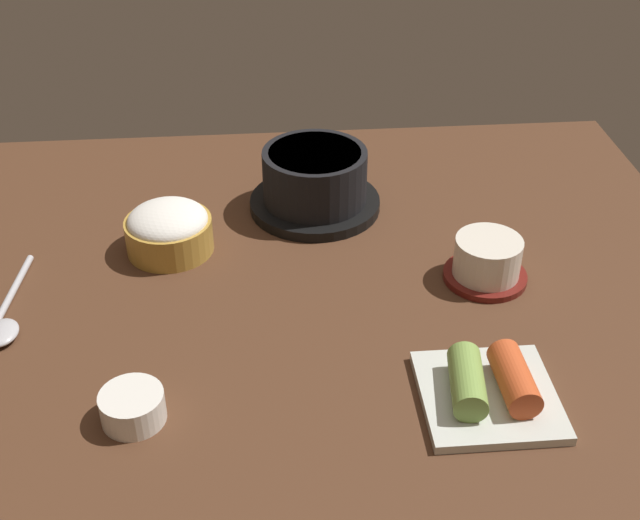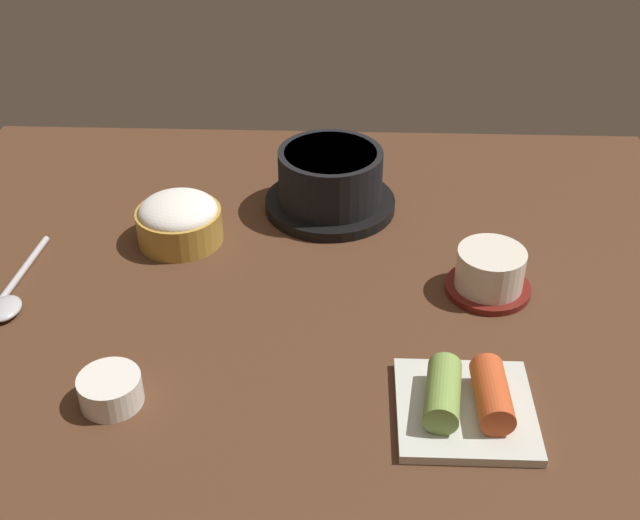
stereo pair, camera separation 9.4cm
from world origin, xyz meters
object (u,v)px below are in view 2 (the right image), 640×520
(stone_pot, at_px, (330,181))
(rice_bowl, at_px, (179,219))
(tea_cup_with_saucer, at_px, (490,272))
(spoon, at_px, (10,297))
(side_bowl_near, at_px, (110,389))
(kimchi_plate, at_px, (466,402))

(stone_pot, bearing_deg, rice_bowl, -155.52)
(tea_cup_with_saucer, relative_size, spoon, 0.58)
(side_bowl_near, bearing_deg, stone_pot, 61.63)
(stone_pot, height_order, tea_cup_with_saucer, stone_pot)
(tea_cup_with_saucer, distance_m, kimchi_plate, 0.20)
(rice_bowl, relative_size, spoon, 0.62)
(tea_cup_with_saucer, bearing_deg, stone_pot, 136.34)
(kimchi_plate, bearing_deg, spoon, 162.36)
(side_bowl_near, bearing_deg, rice_bowl, 86.91)
(rice_bowl, relative_size, kimchi_plate, 0.81)
(rice_bowl, xyz_separation_m, side_bowl_near, (-0.02, -0.29, -0.01))
(tea_cup_with_saucer, height_order, side_bowl_near, tea_cup_with_saucer)
(stone_pot, distance_m, spoon, 0.42)
(kimchi_plate, bearing_deg, stone_pot, 110.32)
(stone_pot, height_order, spoon, stone_pot)
(tea_cup_with_saucer, distance_m, side_bowl_near, 0.43)
(stone_pot, bearing_deg, tea_cup_with_saucer, -43.66)
(side_bowl_near, distance_m, spoon, 0.22)
(rice_bowl, bearing_deg, tea_cup_with_saucer, -14.08)
(kimchi_plate, distance_m, side_bowl_near, 0.34)
(rice_bowl, xyz_separation_m, tea_cup_with_saucer, (0.37, -0.09, -0.00))
(stone_pot, distance_m, tea_cup_with_saucer, 0.26)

